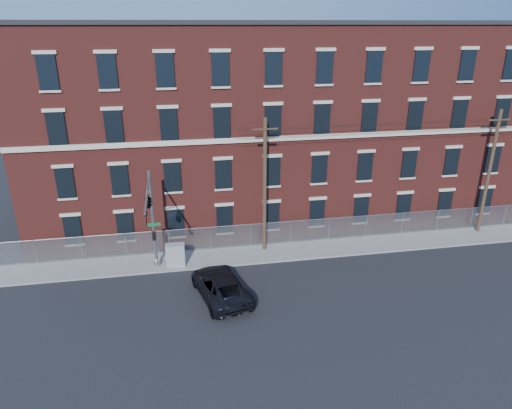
{
  "coord_description": "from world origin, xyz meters",
  "views": [
    {
      "loc": [
        -4.22,
        -25.03,
        16.11
      ],
      "look_at": [
        1.07,
        4.0,
        4.43
      ],
      "focal_mm": 32.23,
      "sensor_mm": 36.0,
      "label": 1
    }
  ],
  "objects_px": {
    "utility_cabinet": "(175,255)",
    "utility_pole_near": "(265,184)",
    "pickup_truck": "(221,285)",
    "traffic_signal_mast": "(150,208)"
  },
  "relations": [
    {
      "from": "pickup_truck",
      "to": "utility_cabinet",
      "type": "height_order",
      "value": "utility_cabinet"
    },
    {
      "from": "utility_pole_near",
      "to": "pickup_truck",
      "type": "xyz_separation_m",
      "value": [
        -3.94,
        -5.75,
        -4.54
      ]
    },
    {
      "from": "utility_pole_near",
      "to": "pickup_truck",
      "type": "height_order",
      "value": "utility_pole_near"
    },
    {
      "from": "utility_pole_near",
      "to": "traffic_signal_mast",
      "type": "bearing_deg",
      "value": -156.86
    },
    {
      "from": "traffic_signal_mast",
      "to": "utility_pole_near",
      "type": "xyz_separation_m",
      "value": [
        8.0,
        3.42,
        -0.05
      ]
    },
    {
      "from": "traffic_signal_mast",
      "to": "pickup_truck",
      "type": "height_order",
      "value": "traffic_signal_mast"
    },
    {
      "from": "utility_cabinet",
      "to": "utility_pole_near",
      "type": "bearing_deg",
      "value": 14.4
    },
    {
      "from": "traffic_signal_mast",
      "to": "pickup_truck",
      "type": "xyz_separation_m",
      "value": [
        4.06,
        -2.33,
        -4.59
      ]
    },
    {
      "from": "traffic_signal_mast",
      "to": "utility_cabinet",
      "type": "height_order",
      "value": "traffic_signal_mast"
    },
    {
      "from": "traffic_signal_mast",
      "to": "pickup_truck",
      "type": "relative_size",
      "value": 1.22
    }
  ]
}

